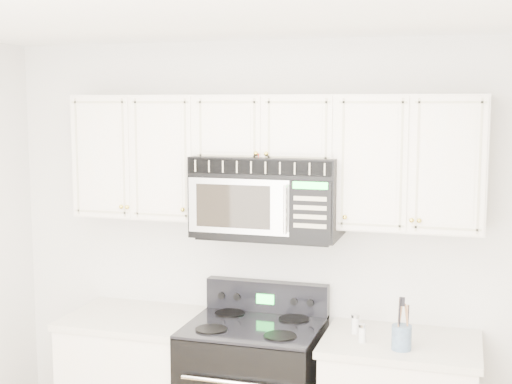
% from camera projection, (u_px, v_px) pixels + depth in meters
% --- Properties ---
extents(room, '(3.51, 3.51, 2.61)m').
position_uv_depth(room, '(160.00, 343.00, 2.76)').
color(room, brown).
rests_on(room, ground).
extents(upper_cabinets, '(2.44, 0.37, 0.75)m').
position_uv_depth(upper_cabinets, '(270.00, 153.00, 4.18)').
color(upper_cabinets, silver).
rests_on(upper_cabinets, ground).
extents(microwave, '(0.85, 0.47, 0.47)m').
position_uv_depth(microwave, '(268.00, 196.00, 4.16)').
color(microwave, black).
rests_on(microwave, ground).
extents(utensil_crock, '(0.11, 0.11, 0.28)m').
position_uv_depth(utensil_crock, '(402.00, 336.00, 3.78)').
color(utensil_crock, slate).
rests_on(utensil_crock, base_cabinet_right).
extents(shaker_salt, '(0.05, 0.05, 0.11)m').
position_uv_depth(shaker_salt, '(355.00, 324.00, 4.05)').
color(shaker_salt, silver).
rests_on(shaker_salt, base_cabinet_right).
extents(shaker_pepper, '(0.04, 0.04, 0.10)m').
position_uv_depth(shaker_pepper, '(362.00, 333.00, 3.89)').
color(shaker_pepper, silver).
rests_on(shaker_pepper, base_cabinet_right).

